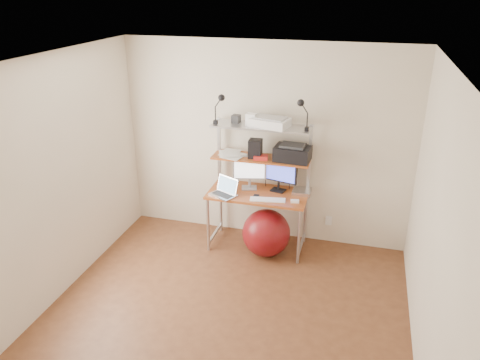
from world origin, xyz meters
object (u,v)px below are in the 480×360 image
object	(u,v)px
monitor_silver	(250,170)
monitor_black	(279,173)
printer	(293,153)
laptop	(225,191)
exercise_ball	(266,233)

from	to	relation	value
monitor_silver	monitor_black	world-z (taller)	monitor_black
monitor_silver	printer	xyz separation A→B (m)	(0.52, 0.02, 0.26)
monitor_black	printer	size ratio (longest dim) A/B	1.06
monitor_silver	monitor_black	bearing A→B (deg)	-10.53
printer	laptop	bearing A→B (deg)	-154.75
exercise_ball	printer	bearing A→B (deg)	51.65
printer	exercise_ball	distance (m)	1.02
monitor_black	laptop	xyz separation A→B (m)	(-0.59, -0.29, -0.19)
monitor_silver	monitor_black	distance (m)	0.36
exercise_ball	monitor_black	bearing A→B (deg)	75.61
monitor_black	exercise_ball	xyz separation A→B (m)	(-0.08, -0.30, -0.68)
printer	monitor_silver	bearing A→B (deg)	-173.89
monitor_silver	laptop	size ratio (longest dim) A/B	1.19
monitor_silver	printer	distance (m)	0.58
monitor_black	laptop	distance (m)	0.69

